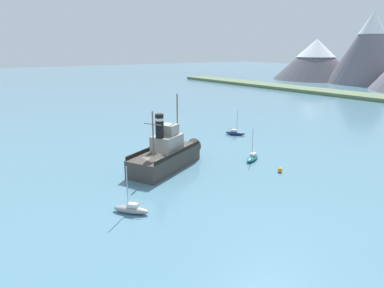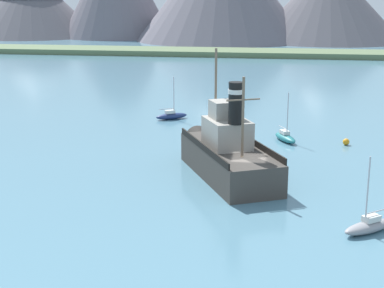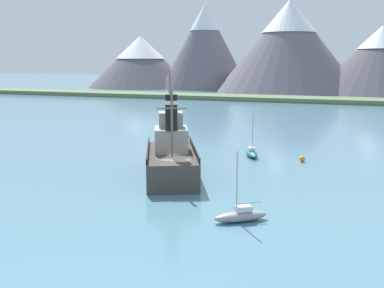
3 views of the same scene
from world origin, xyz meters
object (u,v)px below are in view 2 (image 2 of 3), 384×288
object	(u,v)px
old_tugboat	(226,153)
sailboat_navy	(172,116)
sailboat_grey	(369,226)
sailboat_teal	(285,137)
mooring_buoy	(346,142)

from	to	relation	value
old_tugboat	sailboat_navy	size ratio (longest dim) A/B	2.94
sailboat_navy	sailboat_grey	bearing A→B (deg)	-59.25
sailboat_navy	sailboat_teal	xyz separation A→B (m)	(12.98, -8.35, 0.00)
old_tugboat	mooring_buoy	size ratio (longest dim) A/B	22.48
old_tugboat	sailboat_teal	bearing A→B (deg)	68.17
sailboat_teal	mooring_buoy	size ratio (longest dim) A/B	7.64
sailboat_teal	sailboat_grey	bearing A→B (deg)	-77.01
sailboat_grey	mooring_buoy	distance (m)	21.39
old_tugboat	sailboat_grey	size ratio (longest dim) A/B	2.94
old_tugboat	sailboat_teal	size ratio (longest dim) A/B	2.94
mooring_buoy	old_tugboat	bearing A→B (deg)	-133.33
sailboat_grey	mooring_buoy	size ratio (longest dim) A/B	7.64
sailboat_grey	sailboat_teal	bearing A→B (deg)	102.99
sailboat_navy	sailboat_teal	size ratio (longest dim) A/B	1.00
sailboat_teal	old_tugboat	bearing A→B (deg)	-111.83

